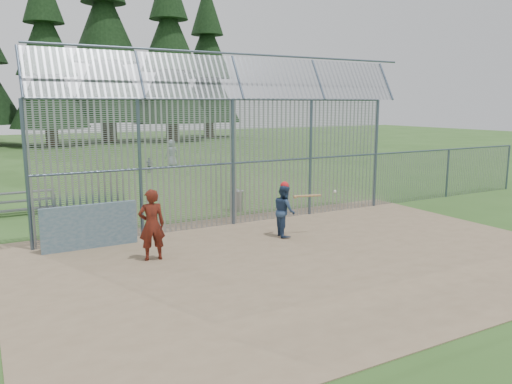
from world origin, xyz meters
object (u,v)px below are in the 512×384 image
dugout_wall (90,226)px  onlooker (152,225)px  batter (284,211)px  trash_can (236,201)px  bleacher (11,203)px

dugout_wall → onlooker: (1.15, -1.79, 0.29)m
batter → trash_can: size_ratio=1.86×
dugout_wall → batter: bearing=-15.8°
batter → trash_can: batter is taller
onlooker → bleacher: (-2.75, 7.55, -0.50)m
dugout_wall → bleacher: (-1.60, 5.76, -0.21)m
dugout_wall → trash_can: 6.13m
batter → trash_can: bearing=7.3°
batter → bleacher: 9.96m
batter → bleacher: size_ratio=0.51×
onlooker → trash_can: onlooker is taller
batter → trash_can: (0.40, 3.91, -0.40)m
dugout_wall → batter: (5.23, -1.48, 0.16)m
dugout_wall → trash_can: (5.63, 2.43, -0.24)m
onlooker → trash_can: 6.18m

